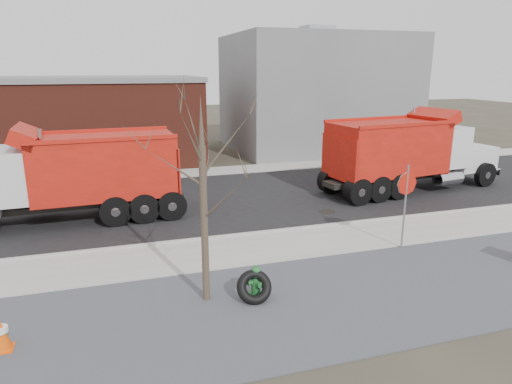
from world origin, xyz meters
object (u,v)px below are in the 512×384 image
object	(u,v)px
fire_hydrant	(256,283)
stop_sign	(406,193)
truck_tire	(254,287)
dump_truck_red_b	(73,174)
dump_truck_red_a	(408,151)

from	to	relation	value
fire_hydrant	stop_sign	distance (m)	6.02
truck_tire	dump_truck_red_b	xyz separation A→B (m)	(-4.72, 8.07, 1.50)
truck_tire	stop_sign	distance (m)	6.19
dump_truck_red_b	fire_hydrant	bearing A→B (deg)	119.04
truck_tire	stop_sign	xyz separation A→B (m)	(5.68, 1.93, 1.52)
fire_hydrant	dump_truck_red_a	world-z (taller)	dump_truck_red_a
stop_sign	dump_truck_red_a	bearing A→B (deg)	69.23
dump_truck_red_a	dump_truck_red_b	distance (m)	14.96
dump_truck_red_a	dump_truck_red_b	world-z (taller)	dump_truck_red_a
fire_hydrant	dump_truck_red_b	bearing A→B (deg)	105.68
truck_tire	dump_truck_red_b	distance (m)	9.46
fire_hydrant	dump_truck_red_a	xyz separation A→B (m)	(10.13, 8.13, 1.54)
dump_truck_red_a	dump_truck_red_b	size ratio (longest dim) A/B	1.08
stop_sign	dump_truck_red_b	distance (m)	12.07
stop_sign	dump_truck_red_a	world-z (taller)	dump_truck_red_a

